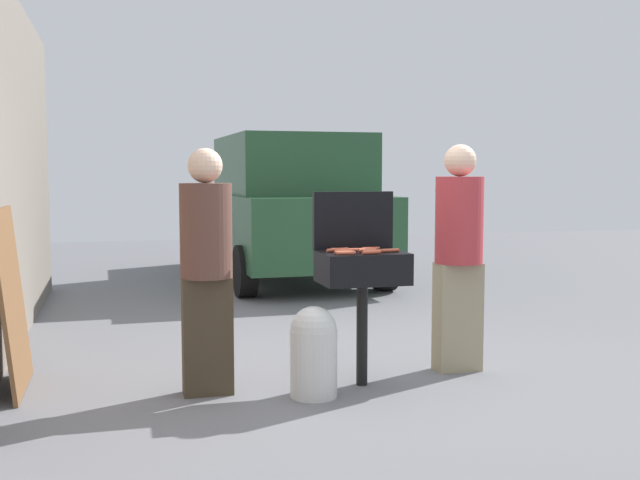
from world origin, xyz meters
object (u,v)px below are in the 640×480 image
Objects in this scene: hot_dog_6 at (356,250)px; person_right at (459,249)px; hot_dog_3 at (390,250)px; hot_dog_5 at (371,249)px; parked_minivan at (288,207)px; hot_dog_10 at (340,250)px; person_left at (206,262)px; hot_dog_0 at (346,253)px; leaning_board at (12,300)px; hot_dog_4 at (367,250)px; hot_dog_2 at (336,250)px; hot_dog_1 at (344,252)px; propane_tank at (314,350)px; hot_dog_9 at (372,251)px; hot_dog_7 at (371,252)px; hot_dog_8 at (343,251)px; bbq_grill at (362,273)px.

person_right is at bearing 10.67° from hot_dog_6.
hot_dog_3 is 0.24m from hot_dog_6.
hot_dog_5 is 0.03× the size of parked_minivan.
hot_dog_5 is at bearing 6.96° from person_right.
hot_dog_10 is 0.95m from person_left.
hot_dog_0 is 0.10× the size of leaning_board.
hot_dog_4 is 0.83m from person_right.
hot_dog_3 is (0.36, -0.11, 0.00)m from hot_dog_2.
leaning_board is (-2.21, 0.61, -0.33)m from hot_dog_1.
person_left is 1.92m from person_right.
hot_dog_2 is 1.03m from person_right.
hot_dog_6 is at bearing -159.93° from hot_dog_5.
hot_dog_10 is at bearing 80.02° from parked_minivan.
hot_dog_3 is 0.36m from hot_dog_10.
propane_tank is at bearing -134.17° from hot_dog_10.
hot_dog_3 and hot_dog_9 have the same top height.
person_right reaches higher than hot_dog_3.
hot_dog_9 is (0.07, -0.13, 0.00)m from hot_dog_6.
propane_tank is (-0.41, -0.02, -0.65)m from hot_dog_7.
hot_dog_4 and hot_dog_8 have the same top height.
hot_dog_9 is (-0.05, -0.18, 0.00)m from hot_dog_5.
person_left reaches higher than hot_dog_5.
hot_dog_9 is at bearing 1.89° from hot_dog_1.
hot_dog_1 is 1.00× the size of hot_dog_6.
hot_dog_9 is at bearing -32.85° from hot_dog_2.
hot_dog_10 is 0.03× the size of parked_minivan.
person_right reaches higher than hot_dog_9.
hot_dog_2 is 1.00× the size of hot_dog_10.
propane_tank is at bearing -145.05° from hot_dog_8.
hot_dog_3 is 1.00× the size of hot_dog_5.
hot_dog_3 is 1.00× the size of hot_dog_4.
hot_dog_10 is 0.10× the size of leaning_board.
hot_dog_0 is at bearing 177.76° from hot_dog_7.
hot_dog_5 is 0.10× the size of leaning_board.
person_left is (-0.92, 0.22, -0.06)m from hot_dog_0.
hot_dog_5 is 0.25m from hot_dog_7.
parked_minivan reaches higher than person_left.
hot_dog_7 and hot_dog_9 have the same top height.
hot_dog_10 is 0.98m from person_right.
person_left is (-0.92, 0.17, -0.06)m from hot_dog_1.
hot_dog_2 and hot_dog_8 have the same top height.
hot_dog_4 is 0.03× the size of parked_minivan.
hot_dog_8 and hot_dog_9 have the same top height.
leaning_board reaches higher than hot_dog_0.
hot_dog_5 reaches higher than bbq_grill.
hot_dog_1 is 0.15m from hot_dog_2.
hot_dog_7 is (0.18, -0.01, 0.00)m from hot_dog_0.
propane_tank is at bearing 77.86° from parked_minivan.
person_left is at bearing 169.29° from hot_dog_1.
hot_dog_9 is (0.03, 0.06, 0.00)m from hot_dog_7.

